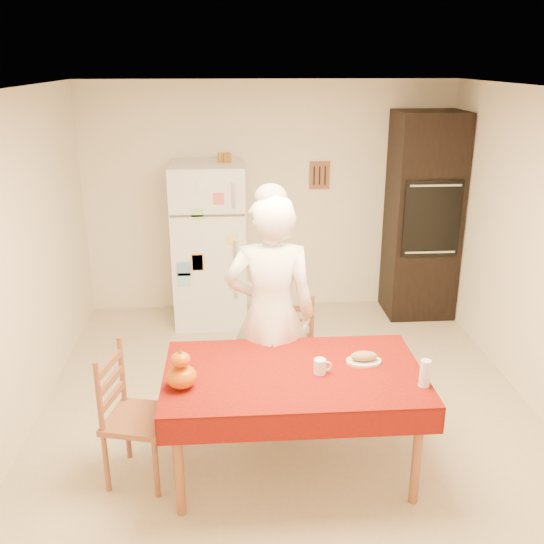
{
  "coord_description": "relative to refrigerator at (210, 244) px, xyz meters",
  "views": [
    {
      "loc": [
        -0.43,
        -4.25,
        2.7
      ],
      "look_at": [
        -0.11,
        0.2,
        1.12
      ],
      "focal_mm": 40.0,
      "sensor_mm": 36.0,
      "label": 1
    }
  ],
  "objects": [
    {
      "name": "spice_jar_right",
      "position": [
        0.22,
        0.05,
        0.9
      ],
      "size": [
        0.05,
        0.05,
        0.1
      ],
      "primitive_type": "cylinder",
      "color": "#98601B",
      "rests_on": "refrigerator"
    },
    {
      "name": "spice_jar_mid",
      "position": [
        0.19,
        0.05,
        0.9
      ],
      "size": [
        0.05,
        0.05,
        0.1
      ],
      "primitive_type": "cylinder",
      "color": "#8D5D19",
      "rests_on": "refrigerator"
    },
    {
      "name": "dining_table",
      "position": [
        0.61,
        -2.62,
        -0.16
      ],
      "size": [
        1.7,
        1.0,
        0.76
      ],
      "color": "brown",
      "rests_on": "floor"
    },
    {
      "name": "seated_woman",
      "position": [
        0.5,
        -2.07,
        0.07
      ],
      "size": [
        0.7,
        0.48,
        1.84
      ],
      "primitive_type": "imported",
      "rotation": [
        0.0,
        0.0,
        3.08
      ],
      "color": "white",
      "rests_on": "floor"
    },
    {
      "name": "room_shell",
      "position": [
        0.65,
        -1.88,
        0.77
      ],
      "size": [
        4.02,
        4.52,
        2.51
      ],
      "color": "#F3E7CC",
      "rests_on": "ground"
    },
    {
      "name": "chair_left",
      "position": [
        -0.48,
        -2.61,
        -0.34
      ],
      "size": [
        0.49,
        0.5,
        0.95
      ],
      "rotation": [
        0.0,
        0.0,
        1.33
      ],
      "color": "brown",
      "rests_on": "floor"
    },
    {
      "name": "oven_cabinet",
      "position": [
        2.28,
        0.05,
        0.25
      ],
      "size": [
        0.7,
        0.62,
        2.2
      ],
      "color": "black",
      "rests_on": "floor"
    },
    {
      "name": "bread_plate",
      "position": [
        1.1,
        -2.54,
        -0.08
      ],
      "size": [
        0.24,
        0.24,
        0.02
      ],
      "primitive_type": "cylinder",
      "color": "silver",
      "rests_on": "dining_table"
    },
    {
      "name": "pumpkin_lower",
      "position": [
        -0.1,
        -2.77,
        -0.02
      ],
      "size": [
        0.19,
        0.19,
        0.14
      ],
      "primitive_type": "ellipsoid",
      "color": "red",
      "rests_on": "dining_table"
    },
    {
      "name": "coffee_mug",
      "position": [
        0.78,
        -2.66,
        -0.04
      ],
      "size": [
        0.08,
        0.08,
        0.1
      ],
      "primitive_type": "cylinder",
      "color": "white",
      "rests_on": "dining_table"
    },
    {
      "name": "spice_jar_left",
      "position": [
        0.13,
        0.05,
        0.9
      ],
      "size": [
        0.05,
        0.05,
        0.1
      ],
      "primitive_type": "cylinder",
      "color": "#9A601C",
      "rests_on": "refrigerator"
    },
    {
      "name": "pumpkin_upper",
      "position": [
        -0.1,
        -2.77,
        0.1
      ],
      "size": [
        0.12,
        0.12,
        0.09
      ],
      "primitive_type": "ellipsoid",
      "color": "#DF4205",
      "rests_on": "pumpkin_lower"
    },
    {
      "name": "chair_far",
      "position": [
        0.66,
        -1.85,
        -0.34
      ],
      "size": [
        0.47,
        0.45,
        0.95
      ],
      "rotation": [
        0.0,
        0.0,
        -0.13
      ],
      "color": "brown",
      "rests_on": "floor"
    },
    {
      "name": "refrigerator",
      "position": [
        0.0,
        0.0,
        0.0
      ],
      "size": [
        0.75,
        0.74,
        1.7
      ],
      "color": "white",
      "rests_on": "floor"
    },
    {
      "name": "wine_glass",
      "position": [
        1.41,
        -2.86,
        -0.0
      ],
      "size": [
        0.07,
        0.07,
        0.18
      ],
      "primitive_type": "cylinder",
      "color": "silver",
      "rests_on": "dining_table"
    },
    {
      "name": "floor",
      "position": [
        0.65,
        -1.88,
        -0.85
      ],
      "size": [
        4.5,
        4.5,
        0.0
      ],
      "primitive_type": "plane",
      "color": "tan",
      "rests_on": "ground"
    },
    {
      "name": "bread_loaf",
      "position": [
        1.1,
        -2.54,
        -0.04
      ],
      "size": [
        0.18,
        0.1,
        0.06
      ],
      "primitive_type": "ellipsoid",
      "color": "#986F4A",
      "rests_on": "bread_plate"
    }
  ]
}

